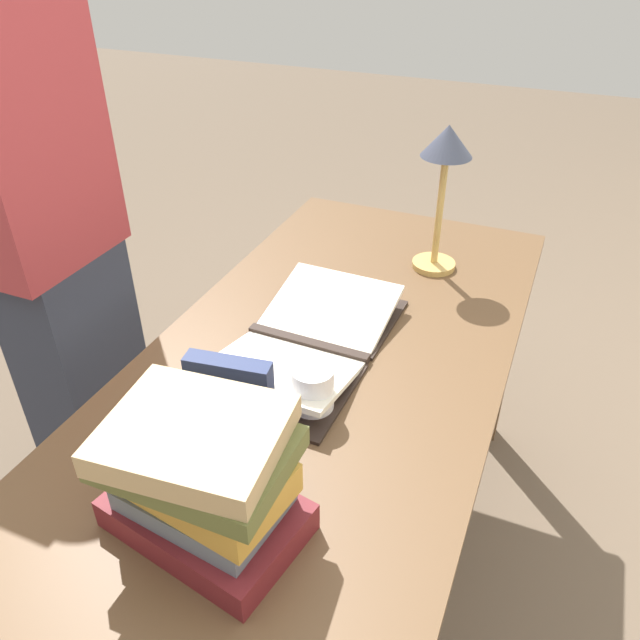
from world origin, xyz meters
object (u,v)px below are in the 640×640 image
at_px(open_book, 308,341).
at_px(book_standing_upright, 232,409).
at_px(book_stack_tall, 202,479).
at_px(coffee_mug, 313,389).
at_px(reading_lamp, 445,164).
at_px(person_reader, 51,247).

distance_m(open_book, book_standing_upright, 0.35).
height_order(book_stack_tall, coffee_mug, book_stack_tall).
bearing_deg(book_standing_upright, reading_lamp, 161.15).
bearing_deg(coffee_mug, reading_lamp, 173.37).
distance_m(book_standing_upright, reading_lamp, 0.85).
bearing_deg(person_reader, reading_lamp, -61.60).
bearing_deg(reading_lamp, book_standing_upright, -10.80).
xyz_separation_m(reading_lamp, coffee_mug, (0.65, -0.08, -0.24)).
distance_m(open_book, coffee_mug, 0.20).
relative_size(open_book, person_reader, 0.30).
bearing_deg(coffee_mug, person_reader, -102.92).
bearing_deg(open_book, book_stack_tall, 7.04).
distance_m(book_standing_upright, person_reader, 0.79).
bearing_deg(book_standing_upright, coffee_mug, 146.06).
distance_m(reading_lamp, person_reader, 1.00).
bearing_deg(person_reader, open_book, -90.23).
relative_size(open_book, reading_lamp, 1.40).
xyz_separation_m(open_book, book_stack_tall, (0.50, 0.05, 0.09)).
bearing_deg(book_stack_tall, reading_lamp, 173.11).
relative_size(open_book, book_stack_tall, 1.65).
distance_m(book_stack_tall, coffee_mug, 0.33).
height_order(reading_lamp, coffee_mug, reading_lamp).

